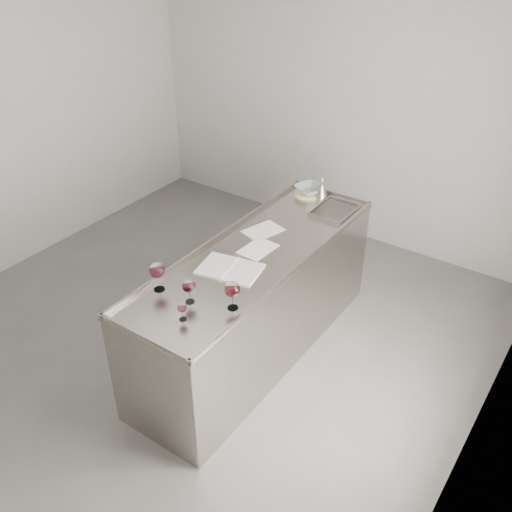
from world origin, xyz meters
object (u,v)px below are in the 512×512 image
Objects in this scene: wine_glass_left at (157,271)px; wine_glass_right at (232,290)px; wine_glass_middle at (189,286)px; wine_funnel at (321,191)px; counter at (256,303)px; ceramic_bowl at (309,189)px; wine_glass_small at (182,308)px; notebook at (230,269)px.

wine_glass_left reaches higher than wine_glass_right.
wine_glass_middle is 0.87× the size of wine_funnel.
wine_glass_left reaches higher than counter.
wine_glass_middle is (0.26, 0.01, -0.03)m from wine_glass_left.
wine_funnel is (0.12, -0.00, 0.01)m from ceramic_bowl.
wine_glass_small is at bearing -86.56° from wine_funnel.
wine_funnel reaches higher than counter.
counter is 11.95× the size of wine_funnel.
wine_glass_left is 0.38m from wine_glass_small.
wine_glass_small is at bearing -85.58° from counter.
counter is 0.95m from wine_glass_middle.
wine_funnel is at bearing 91.16° from wine_glass_middle.
wine_glass_right is at bearing -67.80° from counter.
counter is 11.27× the size of wine_glass_left.
ceramic_bowl is (-0.43, 1.71, -0.09)m from wine_glass_right.
wine_glass_middle is 0.47m from notebook.
wine_glass_small is at bearing -63.62° from wine_glass_middle.
notebook is at bearing 129.54° from wine_glass_right.
wine_glass_left is 1.84m from ceramic_bowl.
notebook is 1.37m from wine_funnel.
counter is 1.07m from wine_glass_small.
ceramic_bowl is 0.12m from wine_funnel.
wine_glass_middle is 0.74× the size of ceramic_bowl.
wine_glass_right reaches higher than wine_funnel.
wine_funnel is (-0.04, 1.82, -0.06)m from wine_glass_middle.
notebook is at bearing -89.03° from wine_funnel.
wine_glass_left reaches higher than ceramic_bowl.
wine_glass_small is 0.63× the size of wine_funnel.
wine_funnel is (-0.02, 1.37, 0.06)m from notebook.
wine_funnel reaches higher than wine_glass_small.
wine_glass_small reaches higher than counter.
wine_glass_small is 1.99m from wine_funnel.
wine_glass_left is at bearing -129.65° from notebook.
wine_funnel reaches higher than notebook.
wine_glass_small is (0.08, -0.17, -0.04)m from wine_glass_middle.
counter is 4.99× the size of notebook.
wine_glass_middle reaches higher than notebook.
wine_glass_left is at bearing -167.22° from wine_glass_right.
wine_glass_left is 0.55m from wine_glass_right.
wine_funnel is at bearing 79.45° from notebook.
wine_glass_right reaches higher than wine_glass_middle.
wine_glass_left is 1.21× the size of wine_glass_middle.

